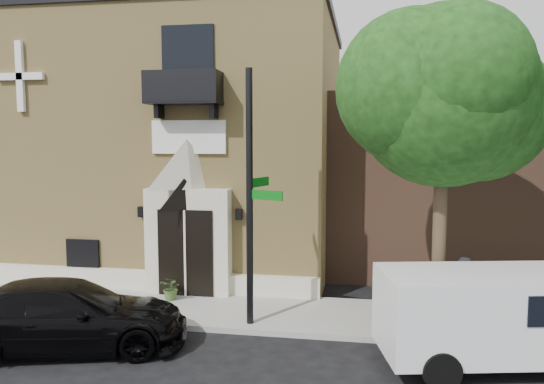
# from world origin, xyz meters

# --- Properties ---
(ground) EXTENTS (120.00, 120.00, 0.00)m
(ground) POSITION_xyz_m (0.00, 0.00, 0.00)
(ground) COLOR black
(ground) RESTS_ON ground
(sidewalk) EXTENTS (42.00, 3.00, 0.15)m
(sidewalk) POSITION_xyz_m (1.00, 1.50, 0.07)
(sidewalk) COLOR gray
(sidewalk) RESTS_ON ground
(church) EXTENTS (12.20, 11.01, 9.30)m
(church) POSITION_xyz_m (-2.99, 7.95, 4.63)
(church) COLOR tan
(church) RESTS_ON ground
(street_tree_left) EXTENTS (4.97, 4.38, 7.77)m
(street_tree_left) POSITION_xyz_m (6.03, 0.35, 5.87)
(street_tree_left) COLOR #38281C
(street_tree_left) RESTS_ON sidewalk
(black_sedan) EXTENTS (5.87, 3.64, 1.59)m
(black_sedan) POSITION_xyz_m (-2.48, -1.54, 0.79)
(black_sedan) COLOR black
(black_sedan) RESTS_ON ground
(cargo_van) EXTENTS (5.38, 3.03, 2.07)m
(cargo_van) POSITION_xyz_m (7.32, -0.85, 1.16)
(cargo_van) COLOR white
(cargo_van) RESTS_ON ground
(street_sign) EXTENTS (0.97, 1.23, 6.43)m
(street_sign) POSITION_xyz_m (1.43, 0.47, 3.38)
(street_sign) COLOR black
(street_sign) RESTS_ON sidewalk
(fire_hydrant) EXTENTS (0.47, 0.37, 0.82)m
(fire_hydrant) POSITION_xyz_m (6.83, 0.47, 0.55)
(fire_hydrant) COLOR maroon
(fire_hydrant) RESTS_ON sidewalk
(dumpster) EXTENTS (1.92, 1.34, 1.14)m
(dumpster) POSITION_xyz_m (8.08, 0.86, 0.73)
(dumpster) COLOR #0E3518
(dumpster) RESTS_ON sidewalk
(planter) EXTENTS (0.76, 0.71, 0.70)m
(planter) POSITION_xyz_m (-1.27, 1.97, 0.50)
(planter) COLOR #405D29
(planter) RESTS_ON sidewalk
(pedestrian_near) EXTENTS (0.82, 0.72, 1.87)m
(pedestrian_near) POSITION_xyz_m (6.60, 0.70, 1.09)
(pedestrian_near) COLOR black
(pedestrian_near) RESTS_ON sidewalk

